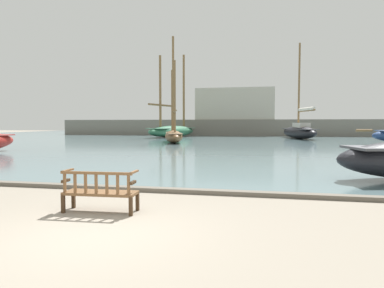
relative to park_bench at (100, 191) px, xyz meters
name	(u,v)px	position (x,y,z in m)	size (l,w,h in m)	color
ground_plane	(91,235)	(0.56, -1.46, -0.47)	(160.00, 160.00, 0.00)	gray
harbor_water	(242,137)	(0.56, 42.54, -0.43)	(100.00, 80.00, 0.08)	slate
quay_edge_kerb	(158,190)	(0.56, 2.39, -0.41)	(40.00, 0.30, 0.12)	#675F54
park_bench	(100,191)	(0.00, 0.00, 0.00)	(1.62, 0.60, 0.92)	#3D2A19
sailboat_mid_port	(299,131)	(7.83, 37.05, 0.58)	(4.61, 9.94, 11.70)	black
sailboat_outer_port	(172,129)	(-8.76, 38.63, 0.75)	(5.99, 11.01, 13.70)	#2D6647
sailboat_nearest_port	(174,134)	(-5.13, 25.60, 0.40)	(3.82, 8.12, 10.06)	brown
far_breakwater	(241,122)	(0.21, 45.79, 1.69)	(58.90, 2.40, 7.34)	slate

